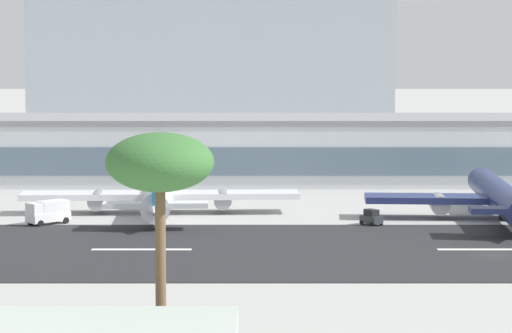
# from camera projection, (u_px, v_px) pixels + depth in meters

# --- Properties ---
(ground_plane) EXTENTS (1400.00, 1400.00, 0.00)m
(ground_plane) POSITION_uv_depth(u_px,v_px,m) (491.00, 255.00, 135.67)
(ground_plane) COLOR #A8A8A3
(runway_strip) EXTENTS (800.00, 41.15, 0.08)m
(runway_strip) POSITION_uv_depth(u_px,v_px,m) (484.00, 250.00, 139.38)
(runway_strip) COLOR #262628
(runway_strip) RESTS_ON ground_plane
(runway_centreline_dash_3) EXTENTS (12.00, 1.20, 0.01)m
(runway_centreline_dash_3) POSITION_uv_depth(u_px,v_px,m) (139.00, 249.00, 139.28)
(runway_centreline_dash_3) COLOR white
(runway_centreline_dash_3) RESTS_ON runway_strip
(runway_centreline_dash_4) EXTENTS (12.00, 1.20, 0.01)m
(runway_centreline_dash_4) POSITION_uv_depth(u_px,v_px,m) (485.00, 249.00, 139.38)
(runway_centreline_dash_4) COLOR white
(runway_centreline_dash_4) RESTS_ON runway_strip
(terminal_building) EXTENTS (148.65, 30.11, 11.96)m
(terminal_building) POSITION_uv_depth(u_px,v_px,m) (306.00, 149.00, 216.82)
(terminal_building) COLOR silver
(terminal_building) RESTS_ON ground_plane
(distant_hotel_block) EXTENTS (100.62, 24.88, 48.00)m
(distant_hotel_block) POSITION_uv_depth(u_px,v_px,m) (209.00, 53.00, 327.67)
(distant_hotel_block) COLOR #A8B2BC
(distant_hotel_block) RESTS_ON ground_plane
(airliner_blue_tail_gate_0) EXTENTS (41.16, 45.20, 9.43)m
(airliner_blue_tail_gate_0) POSITION_uv_depth(u_px,v_px,m) (157.00, 194.00, 170.93)
(airliner_blue_tail_gate_0) COLOR silver
(airliner_blue_tail_gate_0) RESTS_ON ground_plane
(airliner_gold_tail_gate_1) EXTENTS (38.80, 47.54, 9.92)m
(airliner_gold_tail_gate_1) POSITION_uv_depth(u_px,v_px,m) (498.00, 198.00, 164.99)
(airliner_gold_tail_gate_1) COLOR navy
(airliner_gold_tail_gate_1) RESTS_ON ground_plane
(service_box_truck_1) EXTENTS (5.94, 5.94, 3.25)m
(service_box_truck_1) POSITION_uv_depth(u_px,v_px,m) (45.00, 212.00, 160.42)
(service_box_truck_1) COLOR white
(service_box_truck_1) RESTS_ON ground_plane
(service_baggage_tug_2) EXTENTS (3.15, 3.55, 2.20)m
(service_baggage_tug_2) POSITION_uv_depth(u_px,v_px,m) (368.00, 218.00, 159.80)
(service_baggage_tug_2) COLOR #2D3338
(service_baggage_tug_2) RESTS_ON ground_plane
(palm_tree_0) EXTENTS (7.81, 7.81, 17.69)m
(palm_tree_0) POSITION_uv_depth(u_px,v_px,m) (157.00, 166.00, 83.50)
(palm_tree_0) COLOR brown
(palm_tree_0) RESTS_ON ground_plane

